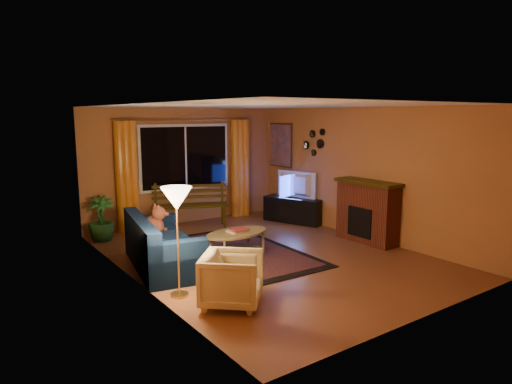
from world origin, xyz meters
TOP-DOWN VIEW (x-y plane):
  - floor at (0.00, 0.00)m, footprint 4.50×6.00m
  - ceiling at (0.00, 0.00)m, footprint 4.50×6.00m
  - wall_back at (0.00, 3.01)m, footprint 4.50×0.02m
  - wall_left at (-2.26, 0.00)m, footprint 0.02×6.00m
  - wall_right at (2.26, 0.00)m, footprint 0.02×6.00m
  - window at (0.00, 2.94)m, footprint 2.00×0.02m
  - curtain_rod at (0.00, 2.90)m, footprint 3.20×0.03m
  - curtain_left at (-1.35, 2.88)m, footprint 0.36×0.36m
  - curtain_right at (1.35, 2.88)m, footprint 0.36×0.36m
  - bench at (-0.16, 2.48)m, footprint 1.63×1.03m
  - potted_plant at (-2.00, 2.53)m, footprint 0.57×0.57m
  - sofa at (-1.67, 0.46)m, footprint 1.20×2.10m
  - dog at (-1.62, 0.90)m, footprint 0.49×0.56m
  - armchair at (-1.56, -1.39)m, footprint 0.98×0.98m
  - floor_lamp at (-1.98, -0.75)m, footprint 0.25×0.25m
  - rug at (-0.34, 0.40)m, footprint 2.02×3.10m
  - coffee_table at (-0.42, 0.26)m, footprint 1.22×1.22m
  - tv_console at (1.95, 1.61)m, footprint 0.89×1.39m
  - television at (1.95, 1.61)m, footprint 0.39×0.99m
  - fireplace at (2.05, -0.40)m, footprint 0.40×1.20m
  - mirror_cluster at (2.21, 1.30)m, footprint 0.06×0.60m
  - painting at (2.22, 2.45)m, footprint 0.04×0.76m

SIDE VIEW (x-z plane):
  - floor at x=0.00m, z-range -0.02..0.00m
  - rug at x=-0.34m, z-range 0.00..0.02m
  - coffee_table at x=-0.42m, z-range 0.00..0.42m
  - bench at x=-0.16m, z-range 0.00..0.47m
  - tv_console at x=1.95m, z-range 0.00..0.55m
  - armchair at x=-1.56m, z-range 0.00..0.73m
  - sofa at x=-1.67m, z-range 0.00..0.80m
  - potted_plant at x=-2.00m, z-range 0.00..0.85m
  - fireplace at x=2.05m, z-range 0.00..1.10m
  - dog at x=-1.62m, z-range 0.40..0.90m
  - floor_lamp at x=-1.98m, z-range 0.00..1.45m
  - television at x=1.95m, z-range 0.55..1.13m
  - curtain_left at x=-1.35m, z-range 0.00..2.24m
  - curtain_right at x=1.35m, z-range 0.00..2.24m
  - wall_back at x=0.00m, z-range 0.00..2.50m
  - wall_left at x=-2.26m, z-range 0.00..2.50m
  - wall_right at x=2.26m, z-range 0.00..2.50m
  - window at x=0.00m, z-range 0.80..2.10m
  - painting at x=2.22m, z-range 1.17..2.13m
  - mirror_cluster at x=2.21m, z-range 1.52..2.08m
  - curtain_rod at x=0.00m, z-range 2.23..2.27m
  - ceiling at x=0.00m, z-range 2.50..2.52m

